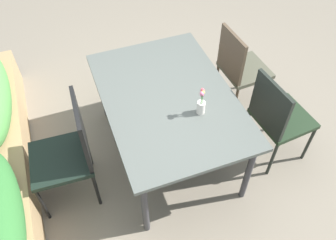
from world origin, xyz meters
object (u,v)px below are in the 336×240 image
(dining_table, at_px, (168,101))
(flower_vase, at_px, (201,104))
(chair_far_side, at_px, (69,150))
(chair_near_left, at_px, (278,115))
(chair_near_right, at_px, (240,66))

(dining_table, height_order, flower_vase, flower_vase)
(chair_far_side, bearing_deg, chair_near_left, -95.50)
(chair_near_right, distance_m, chair_far_side, 1.78)
(dining_table, relative_size, chair_near_right, 1.62)
(chair_far_side, relative_size, flower_vase, 4.02)
(chair_near_left, bearing_deg, chair_near_right, 174.68)
(chair_near_right, relative_size, chair_far_side, 0.94)
(dining_table, bearing_deg, chair_far_side, 96.74)
(chair_near_right, distance_m, chair_near_left, 0.68)
(chair_near_right, bearing_deg, chair_near_left, -3.29)
(dining_table, distance_m, chair_far_side, 0.87)
(chair_near_right, height_order, flower_vase, flower_vase)
(chair_far_side, xyz_separation_m, chair_near_left, (-0.25, -1.72, -0.02))
(chair_near_right, distance_m, flower_vase, 0.96)
(chair_far_side, bearing_deg, dining_table, -80.63)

